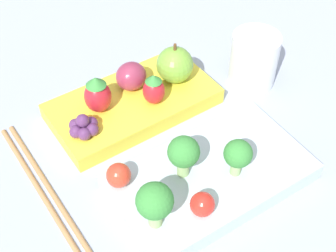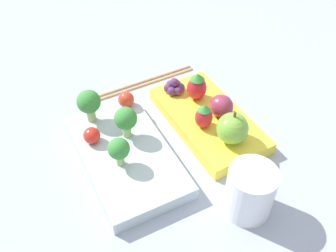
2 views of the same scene
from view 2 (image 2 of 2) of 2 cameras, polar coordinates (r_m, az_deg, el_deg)
The scene contains 15 objects.
ground_plane at distance 0.59m, azimuth 0.17°, elevation -2.02°, with size 4.00×4.00×0.00m, color #939EB2.
bento_box_savoury at distance 0.56m, azimuth -6.64°, elevation -4.26°, with size 0.23×0.15×0.02m.
bento_box_fruit at distance 0.61m, azimuth 6.05°, elevation 1.01°, with size 0.22×0.13×0.02m.
broccoli_floret_0 at distance 0.54m, azimuth -6.46°, elevation 1.00°, with size 0.03×0.03×0.05m.
broccoli_floret_1 at distance 0.51m, azimuth -7.51°, elevation -3.58°, with size 0.03×0.03×0.05m.
broccoli_floret_2 at distance 0.58m, azimuth -11.97°, elevation 3.49°, with size 0.04×0.04×0.06m.
cherry_tomato_0 at distance 0.56m, azimuth -11.54°, elevation -1.43°, with size 0.03×0.03×0.03m.
cherry_tomato_1 at distance 0.61m, azimuth -6.40°, elevation 4.03°, with size 0.03×0.03×0.03m.
apple at distance 0.55m, azimuth 9.79°, elevation -0.36°, with size 0.05×0.05×0.06m.
strawberry_0 at distance 0.57m, azimuth 5.46°, elevation 1.50°, with size 0.03×0.03×0.04m.
strawberry_1 at distance 0.62m, azimuth 4.41°, elevation 6.01°, with size 0.03×0.03×0.05m.
plum at distance 0.59m, azimuth 8.12°, elevation 3.05°, with size 0.04×0.04×0.04m.
grape_cluster at distance 0.64m, azimuth 0.96°, elevation 5.97°, with size 0.04×0.03×0.03m.
drinking_cup at distance 0.49m, azimuth 12.35°, elevation -9.73°, with size 0.06×0.06×0.07m.
chopsticks_pair at distance 0.69m, azimuth -3.96°, elevation 6.57°, with size 0.04×0.21×0.01m.
Camera 2 is at (-0.33, 0.23, 0.43)m, focal length 40.00 mm.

